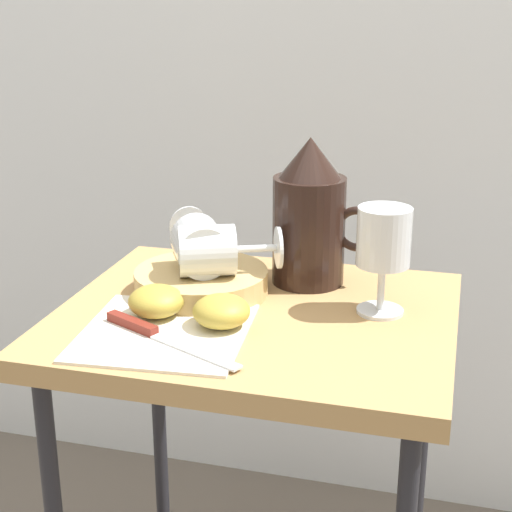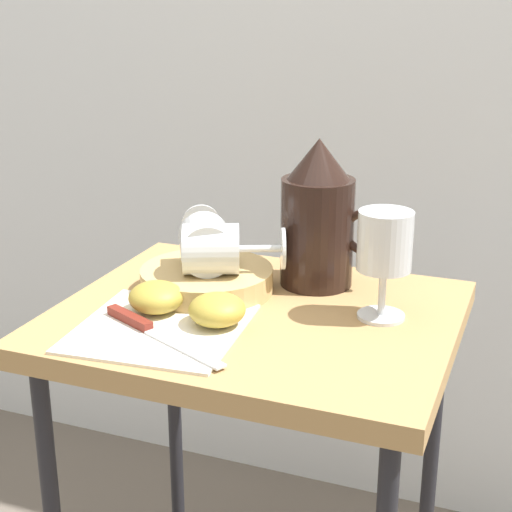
{
  "view_description": "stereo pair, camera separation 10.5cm",
  "coord_description": "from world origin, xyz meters",
  "views": [
    {
      "loc": [
        0.26,
        -0.96,
        1.09
      ],
      "look_at": [
        0.0,
        0.0,
        0.75
      ],
      "focal_mm": 55.54,
      "sensor_mm": 36.0,
      "label": 1
    },
    {
      "loc": [
        0.36,
        -0.93,
        1.09
      ],
      "look_at": [
        0.0,
        0.0,
        0.75
      ],
      "focal_mm": 55.54,
      "sensor_mm": 36.0,
      "label": 2
    }
  ],
  "objects": [
    {
      "name": "table",
      "position": [
        0.0,
        0.0,
        0.6
      ],
      "size": [
        0.54,
        0.45,
        0.67
      ],
      "color": "#AD8451",
      "rests_on": "ground_plane"
    },
    {
      "name": "wine_glass_upright",
      "position": [
        0.16,
        0.04,
        0.77
      ],
      "size": [
        0.07,
        0.07,
        0.15
      ],
      "color": "silver",
      "rests_on": "table"
    },
    {
      "name": "wine_glass_tipped_near",
      "position": [
        -0.1,
        0.05,
        0.74
      ],
      "size": [
        0.13,
        0.16,
        0.07
      ],
      "color": "silver",
      "rests_on": "basket_tray"
    },
    {
      "name": "wine_glass_tipped_far",
      "position": [
        -0.07,
        0.03,
        0.74
      ],
      "size": [
        0.16,
        0.12,
        0.07
      ],
      "color": "silver",
      "rests_on": "basket_tray"
    },
    {
      "name": "pitcher",
      "position": [
        0.05,
        0.13,
        0.76
      ],
      "size": [
        0.16,
        0.11,
        0.22
      ],
      "color": "black",
      "rests_on": "table"
    },
    {
      "name": "knife",
      "position": [
        -0.1,
        -0.12,
        0.68
      ],
      "size": [
        0.21,
        0.11,
        0.01
      ],
      "color": "silver",
      "rests_on": "linen_napkin"
    },
    {
      "name": "basket_tray",
      "position": [
        -0.09,
        0.04,
        0.69
      ],
      "size": [
        0.19,
        0.19,
        0.03
      ],
      "primitive_type": "cylinder",
      "color": "tan",
      "rests_on": "table"
    },
    {
      "name": "apple_half_left",
      "position": [
        -0.12,
        -0.06,
        0.69
      ],
      "size": [
        0.07,
        0.07,
        0.04
      ],
      "primitive_type": "ellipsoid",
      "color": "#B29938",
      "rests_on": "linen_napkin"
    },
    {
      "name": "linen_napkin",
      "position": [
        -0.09,
        -0.1,
        0.67
      ],
      "size": [
        0.22,
        0.23,
        0.0
      ],
      "primitive_type": "cube",
      "rotation": [
        0.0,
        0.0,
        0.08
      ],
      "color": "silver",
      "rests_on": "table"
    },
    {
      "name": "apple_half_right",
      "position": [
        -0.03,
        -0.07,
        0.69
      ],
      "size": [
        0.07,
        0.07,
        0.04
      ],
      "primitive_type": "ellipsoid",
      "color": "#B29938",
      "rests_on": "linen_napkin"
    }
  ]
}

